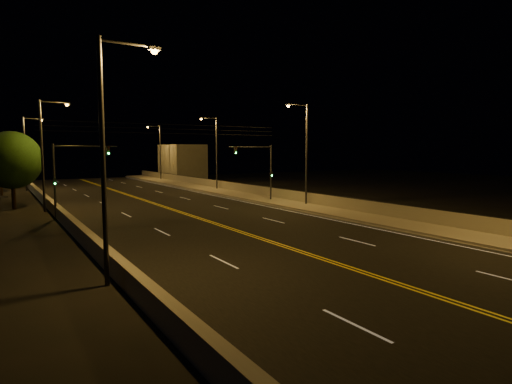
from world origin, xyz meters
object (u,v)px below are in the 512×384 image
traffic_signal_right (263,166)px  traffic_signal_left (68,171)px  streetlight_1 (304,148)px  tree_2 (0,163)px  streetlight_5 (45,148)px  streetlight_6 (27,149)px  streetlight_4 (109,146)px  streetlight_2 (215,149)px  streetlight_3 (159,149)px  tree_0 (12,160)px

traffic_signal_right → traffic_signal_left: (-18.78, 0.00, 0.00)m
streetlight_1 → tree_2: bearing=131.6°
streetlight_1 → traffic_signal_left: streetlight_1 is taller
streetlight_5 → streetlight_1: bearing=-23.9°
tree_2 → streetlight_6: bearing=55.4°
streetlight_4 → streetlight_6: same height
streetlight_1 → streetlight_5: size_ratio=1.00×
streetlight_2 → streetlight_4: 40.49m
streetlight_6 → tree_2: size_ratio=1.59×
streetlight_5 → streetlight_3: bearing=56.6°
streetlight_3 → tree_2: size_ratio=1.59×
streetlight_6 → streetlight_2: bearing=-31.7°
tree_0 → tree_2: 14.84m
streetlight_1 → tree_0: streetlight_1 is taller
traffic_signal_left → streetlight_3: bearing=61.3°
streetlight_1 → tree_2: streetlight_1 is taller
streetlight_4 → streetlight_6: bearing=90.0°
traffic_signal_right → streetlight_4: bearing=-135.1°
streetlight_6 → traffic_signal_left: size_ratio=1.64×
streetlight_3 → tree_2: streetlight_3 is taller
streetlight_1 → tree_2: size_ratio=1.59×
streetlight_4 → streetlight_1: bearing=34.8°
tree_0 → tree_2: size_ratio=1.17×
streetlight_6 → traffic_signal_left: bearing=-87.6°
streetlight_4 → traffic_signal_right: (19.93, 19.89, -1.85)m
streetlight_5 → traffic_signal_left: size_ratio=1.64×
streetlight_6 → traffic_signal_left: 27.80m
streetlight_4 → streetlight_5: size_ratio=1.00×
streetlight_6 → tree_2: streetlight_6 is taller
streetlight_1 → traffic_signal_right: 5.54m
streetlight_3 → traffic_signal_left: bearing=-118.7°
streetlight_2 → tree_2: streetlight_2 is taller
streetlight_1 → streetlight_5: 23.49m
traffic_signal_right → tree_2: (-23.21, 22.95, 0.10)m
streetlight_6 → traffic_signal_right: 34.18m
streetlight_3 → traffic_signal_right: size_ratio=1.64×
streetlight_5 → streetlight_6: same height
traffic_signal_right → tree_2: bearing=135.3°
streetlight_6 → traffic_signal_right: size_ratio=1.64×
streetlight_2 → streetlight_6: 25.25m
streetlight_4 → traffic_signal_right: streetlight_4 is taller
streetlight_4 → streetlight_6: 47.60m
streetlight_5 → streetlight_4: bearing=-90.0°
streetlight_1 → streetlight_2: same height
streetlight_5 → streetlight_2: bearing=24.7°
traffic_signal_right → tree_0: 23.87m
streetlight_3 → streetlight_4: 60.94m
streetlight_5 → tree_0: (-2.50, 3.61, -1.09)m
streetlight_1 → streetlight_4: bearing=-145.2°
streetlight_5 → tree_2: streetlight_5 is taller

